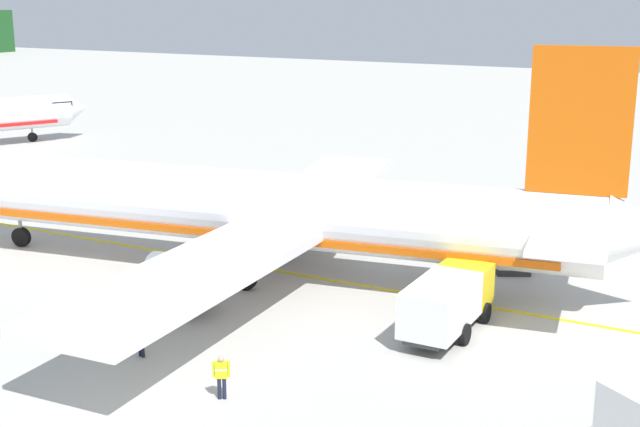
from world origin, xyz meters
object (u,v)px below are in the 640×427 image
at_px(crew_loader_left, 182,299).
at_px(crew_loader_right, 141,333).
at_px(airliner_foreground, 249,209).
at_px(cargo_container_near, 512,253).
at_px(crew_marshaller, 221,374).
at_px(service_truck_pushback, 448,300).

bearing_deg(crew_loader_left, crew_loader_right, -167.30).
bearing_deg(airliner_foreground, cargo_container_near, -61.73).
bearing_deg(crew_marshaller, crew_loader_right, 72.32).
distance_m(crew_loader_left, crew_loader_right, 3.96).
bearing_deg(crew_loader_left, service_truck_pushback, -68.24).
bearing_deg(crew_loader_left, crew_marshaller, -133.08).
bearing_deg(cargo_container_near, service_truck_pushback, 179.34).
height_order(airliner_foreground, service_truck_pushback, airliner_foreground).
distance_m(service_truck_pushback, crew_marshaller, 10.92).
relative_size(airliner_foreground, crew_marshaller, 25.23).
bearing_deg(service_truck_pushback, cargo_container_near, -0.66).
xyz_separation_m(cargo_container_near, crew_loader_right, (-17.60, 9.99, 0.00)).
relative_size(crew_marshaller, crew_loader_left, 0.95).
distance_m(airliner_foreground, crew_loader_right, 11.58).
bearing_deg(crew_loader_right, crew_loader_left, 12.70).
bearing_deg(airliner_foreground, crew_loader_right, -169.82).
distance_m(service_truck_pushback, crew_loader_left, 11.58).
bearing_deg(cargo_container_near, crew_marshaller, 165.25).
height_order(airliner_foreground, crew_marshaller, airliner_foreground).
relative_size(service_truck_pushback, cargo_container_near, 2.66).
height_order(cargo_container_near, crew_marshaller, cargo_container_near).
distance_m(airliner_foreground, service_truck_pushback, 12.41).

